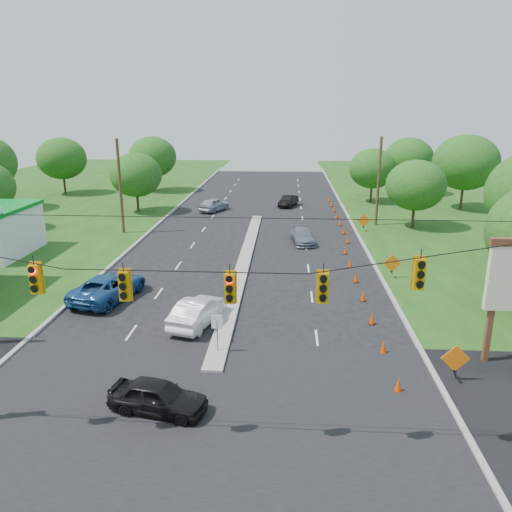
{
  "coord_description": "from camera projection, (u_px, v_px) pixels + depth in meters",
  "views": [
    {
      "loc": [
        3.31,
        -16.16,
        11.69
      ],
      "look_at": [
        1.42,
        13.64,
        2.8
      ],
      "focal_mm": 35.0,
      "sensor_mm": 36.0,
      "label": 1
    }
  ],
  "objects": [
    {
      "name": "silver_car_oncoming",
      "position": [
        214.0,
        204.0,
        58.61
      ],
      "size": [
        3.6,
        4.94,
        1.56
      ],
      "primitive_type": "imported",
      "rotation": [
        0.0,
        0.0,
        2.71
      ],
      "color": "#9495AB",
      "rests_on": "ground"
    },
    {
      "name": "tree_9",
      "position": [
        416.0,
        185.0,
        49.31
      ],
      "size": [
        5.88,
        5.88,
        6.86
      ],
      "color": "black",
      "rests_on": "ground"
    },
    {
      "name": "work_sign_2",
      "position": [
        364.0,
        221.0,
        48.64
      ],
      "size": [
        1.27,
        0.58,
        1.37
      ],
      "color": "black",
      "rests_on": "ground"
    },
    {
      "name": "dark_car_receding",
      "position": [
        288.0,
        201.0,
        61.39
      ],
      "size": [
        2.6,
        4.39,
        1.37
      ],
      "primitive_type": "imported",
      "rotation": [
        0.0,
        0.0,
        -0.3
      ],
      "color": "black",
      "rests_on": "ground"
    },
    {
      "name": "tree_5",
      "position": [
        136.0,
        175.0,
        56.87
      ],
      "size": [
        5.88,
        5.88,
        6.86
      ],
      "color": "black",
      "rests_on": "ground"
    },
    {
      "name": "tree_12",
      "position": [
        373.0,
        169.0,
        62.82
      ],
      "size": [
        5.88,
        5.88,
        6.86
      ],
      "color": "black",
      "rests_on": "ground"
    },
    {
      "name": "work_sign_1",
      "position": [
        392.0,
        264.0,
        35.25
      ],
      "size": [
        1.27,
        0.58,
        1.37
      ],
      "color": "black",
      "rests_on": "ground"
    },
    {
      "name": "cone_3",
      "position": [
        363.0,
        296.0,
        31.31
      ],
      "size": [
        0.32,
        0.32,
        0.7
      ],
      "primitive_type": "cone",
      "color": "#DB3900",
      "rests_on": "ground"
    },
    {
      "name": "cone_2",
      "position": [
        372.0,
        318.0,
        27.96
      ],
      "size": [
        0.32,
        0.32,
        0.7
      ],
      "primitive_type": "cone",
      "color": "#DB3900",
      "rests_on": "ground"
    },
    {
      "name": "tree_4",
      "position": [
        62.0,
        158.0,
        69.02
      ],
      "size": [
        6.72,
        6.72,
        7.84
      ],
      "color": "black",
      "rests_on": "ground"
    },
    {
      "name": "cross_street",
      "position": [
        196.0,
        427.0,
        18.99
      ],
      "size": [
        160.0,
        14.0,
        0.02
      ],
      "primitive_type": "cube",
      "color": "black",
      "rests_on": "ground"
    },
    {
      "name": "white_sedan",
      "position": [
        198.0,
        311.0,
        27.85
      ],
      "size": [
        2.81,
        4.95,
        1.54
      ],
      "primitive_type": "imported",
      "rotation": [
        0.0,
        0.0,
        2.87
      ],
      "color": "silver",
      "rests_on": "ground"
    },
    {
      "name": "silver_car_far",
      "position": [
        302.0,
        236.0,
        44.72
      ],
      "size": [
        2.47,
        4.71,
        1.3
      ],
      "primitive_type": "imported",
      "rotation": [
        0.0,
        0.0,
        0.15
      ],
      "color": "slate",
      "rests_on": "ground"
    },
    {
      "name": "work_sign_0",
      "position": [
        455.0,
        360.0,
        21.85
      ],
      "size": [
        1.27,
        0.58,
        1.37
      ],
      "color": "black",
      "rests_on": "ground"
    },
    {
      "name": "cone_10",
      "position": [
        337.0,
        215.0,
        54.71
      ],
      "size": [
        0.32,
        0.32,
        0.7
      ],
      "primitive_type": "cone",
      "color": "#DB3900",
      "rests_on": "ground"
    },
    {
      "name": "cone_1",
      "position": [
        383.0,
        347.0,
        24.62
      ],
      "size": [
        0.32,
        0.32,
        0.7
      ],
      "primitive_type": "cone",
      "color": "#DB3900",
      "rests_on": "ground"
    },
    {
      "name": "signal_span",
      "position": [
        184.0,
        318.0,
        16.62
      ],
      "size": [
        25.6,
        0.32,
        9.0
      ],
      "color": "#422D1C",
      "rests_on": "ground"
    },
    {
      "name": "curb_left",
      "position": [
        148.0,
        233.0,
        48.3
      ],
      "size": [
        0.25,
        110.0,
        0.16
      ],
      "primitive_type": "cube",
      "color": "gray",
      "rests_on": "ground"
    },
    {
      "name": "black_sedan",
      "position": [
        158.0,
        397.0,
        19.8
      ],
      "size": [
        4.23,
        2.39,
        1.36
      ],
      "primitive_type": "imported",
      "rotation": [
        0.0,
        0.0,
        1.36
      ],
      "color": "black",
      "rests_on": "ground"
    },
    {
      "name": "cone_4",
      "position": [
        356.0,
        278.0,
        34.66
      ],
      "size": [
        0.32,
        0.32,
        0.7
      ],
      "primitive_type": "cone",
      "color": "#DB3900",
      "rests_on": "ground"
    },
    {
      "name": "utility_pole_far_right",
      "position": [
        378.0,
        182.0,
        50.43
      ],
      "size": [
        0.28,
        0.28,
        9.0
      ],
      "primitive_type": "cylinder",
      "color": "#422D1C",
      "rests_on": "ground"
    },
    {
      "name": "median_sign",
      "position": [
        217.0,
        326.0,
        24.32
      ],
      "size": [
        0.55,
        0.06,
        2.05
      ],
      "color": "gray",
      "rests_on": "ground"
    },
    {
      "name": "cone_13",
      "position": [
        329.0,
        199.0,
        64.75
      ],
      "size": [
        0.32,
        0.32,
        0.7
      ],
      "primitive_type": "cone",
      "color": "#DB3900",
      "rests_on": "ground"
    },
    {
      "name": "cone_0",
      "position": [
        398.0,
        385.0,
        21.27
      ],
      "size": [
        0.32,
        0.32,
        0.7
      ],
      "primitive_type": "cone",
      "color": "#DB3900",
      "rests_on": "ground"
    },
    {
      "name": "ground",
      "position": [
        196.0,
        427.0,
        18.99
      ],
      "size": [
        160.0,
        160.0,
        0.0
      ],
      "primitive_type": "plane",
      "color": "black",
      "rests_on": "ground"
    },
    {
      "name": "median",
      "position": [
        244.0,
        263.0,
        39.08
      ],
      "size": [
        1.0,
        34.0,
        0.18
      ],
      "primitive_type": "cube",
      "color": "gray",
      "rests_on": "ground"
    },
    {
      "name": "utility_pole_far_left",
      "position": [
        120.0,
        187.0,
        47.16
      ],
      "size": [
        0.28,
        0.28,
        9.0
      ],
      "primitive_type": "cylinder",
      "color": "#422D1C",
      "rests_on": "ground"
    },
    {
      "name": "cone_5",
      "position": [
        350.0,
        263.0,
        38.01
      ],
      "size": [
        0.32,
        0.32,
        0.7
      ],
      "primitive_type": "cone",
      "color": "#DB3900",
      "rests_on": "ground"
    },
    {
      "name": "tree_6",
      "position": [
        153.0,
        157.0,
        71.16
      ],
      "size": [
        6.72,
        6.72,
        7.84
      ],
      "color": "black",
      "rests_on": "ground"
    },
    {
      "name": "curb_right",
      "position": [
        359.0,
        237.0,
        47.08
      ],
      "size": [
        0.25,
        110.0,
        0.16
      ],
      "primitive_type": "cube",
      "color": "gray",
      "rests_on": "ground"
    },
    {
      "name": "tree_10",
      "position": [
        466.0,
        163.0,
        58.03
      ],
      "size": [
        7.56,
        7.56,
        8.82
      ],
      "color": "black",
      "rests_on": "ground"
    },
    {
      "name": "cone_6",
      "position": [
        345.0,
        250.0,
        41.35
      ],
      "size": [
        0.32,
        0.32,
        0.7
      ],
      "primitive_type": "cone",
      "color": "#DB3900",
      "rests_on": "ground"
    },
    {
      "name": "blue_pickup",
      "position": [
        109.0,
        287.0,
        31.54
      ],
      "size": [
        4.03,
        6.35,
        1.63
      ],
      "primitive_type": "imported",
      "rotation": [
        0.0,
        0.0,
        2.9
      ],
      "color": "navy",
      "rests_on": "ground"
    },
    {
      "name": "cone_11",
      "position": [
        334.0,
        209.0,
        58.06
      ],
      "size": [
        0.32,
        0.32,
        0.7
      ],
      "primitive_type": "cone",
      "color": "#DB3900",
      "rests_on": "ground"
    },
    {
      "name": "cone_7",
      "position": [
        348.0,
        240.0,
        44.67
      ],
      "size": [
        0.32,
        0.32,
        0.7
      ],
      "primitive_type": "cone",
      "color": "#DB3900",
      "rests_on": "ground"
    },
    {
      "name": "cone_12",
      "position": [
        332.0,
        204.0,
        61.41
      ],
      "size": [
        0.32,
        0.32,
        0.7
      ],
      "primitive_type": "cone",
      "color": "#DB3900",
      "rests_on": "ground"
    },
    {
      "name": "tree_11",
      "position": [
        409.0,
        159.0,
        68.98
      ],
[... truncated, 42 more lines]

